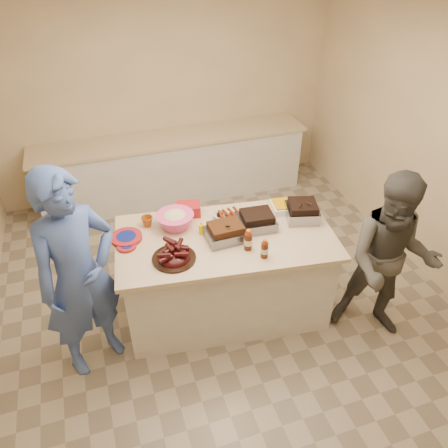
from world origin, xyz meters
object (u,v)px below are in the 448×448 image
object	(u,v)px
island	(226,308)
bbq_bottle_b	(264,257)
bbq_bottle_a	(248,249)
plastic_cup	(148,226)
guest_blue	(100,354)
coleslaw_bowl	(176,227)
guest_gray	(371,326)
roasting_pan	(301,218)
rib_platter	(174,259)
mustard_bottle	(202,233)

from	to	relation	value
island	bbq_bottle_b	bearing A→B (deg)	-52.91
bbq_bottle_a	plastic_cup	distance (m)	0.97
island	guest_blue	world-z (taller)	island
coleslaw_bowl	guest_blue	world-z (taller)	coleslaw_bowl
bbq_bottle_b	guest_gray	distance (m)	1.43
island	plastic_cup	distance (m)	1.18
roasting_pan	guest_blue	size ratio (longest dim) A/B	0.15
rib_platter	guest_blue	distance (m)	1.19
island	plastic_cup	size ratio (longest dim) A/B	18.27
guest_gray	guest_blue	bearing A→B (deg)	-158.70
guest_blue	plastic_cup	bearing A→B (deg)	15.28
plastic_cup	roasting_pan	bearing A→B (deg)	-13.66
rib_platter	bbq_bottle_b	distance (m)	0.75
island	rib_platter	distance (m)	1.06
roasting_pan	guest_gray	xyz separation A→B (m)	(0.50, -0.71, -0.92)
coleslaw_bowl	guest_blue	xyz separation A→B (m)	(-0.88, -0.45, -0.92)
bbq_bottle_b	guest_blue	distance (m)	1.76
island	roasting_pan	size ratio (longest dim) A/B	6.64
bbq_bottle_b	guest_blue	size ratio (longest dim) A/B	0.10
plastic_cup	rib_platter	bearing A→B (deg)	-77.32
mustard_bottle	plastic_cup	world-z (taller)	mustard_bottle
bbq_bottle_a	plastic_cup	size ratio (longest dim) A/B	1.89
roasting_pan	guest_gray	world-z (taller)	roasting_pan
guest_gray	bbq_bottle_a	bearing A→B (deg)	-168.56
island	guest_gray	size ratio (longest dim) A/B	1.17
bbq_bottle_a	mustard_bottle	bearing A→B (deg)	132.61
rib_platter	guest_blue	world-z (taller)	rib_platter
coleslaw_bowl	bbq_bottle_b	size ratio (longest dim) A/B	1.88
bbq_bottle_b	guest_blue	xyz separation A→B (m)	(-1.48, 0.20, -0.92)
island	rib_platter	bearing A→B (deg)	-154.90
guest_blue	guest_gray	bearing A→B (deg)	-36.70
island	guest_blue	xyz separation A→B (m)	(-1.27, -0.18, 0.00)
mustard_bottle	plastic_cup	distance (m)	0.51
plastic_cup	bbq_bottle_a	bearing A→B (deg)	-39.02
roasting_pan	bbq_bottle_a	xyz separation A→B (m)	(-0.65, -0.27, 0.00)
rib_platter	plastic_cup	world-z (taller)	rib_platter
guest_blue	island	bearing A→B (deg)	-17.80
rib_platter	mustard_bottle	distance (m)	0.42
roasting_pan	coleslaw_bowl	world-z (taller)	coleslaw_bowl
roasting_pan	coleslaw_bowl	xyz separation A→B (m)	(-1.16, 0.24, 0.00)
roasting_pan	guest_gray	distance (m)	1.26
bbq_bottle_b	guest_gray	world-z (taller)	bbq_bottle_b
mustard_bottle	rib_platter	bearing A→B (deg)	-139.27
bbq_bottle_a	guest_blue	bearing A→B (deg)	177.70
rib_platter	bbq_bottle_a	world-z (taller)	bbq_bottle_a
guest_blue	guest_gray	xyz separation A→B (m)	(2.54, -0.49, 0.00)
roasting_pan	coleslaw_bowl	distance (m)	1.18
bbq_bottle_a	bbq_bottle_b	bearing A→B (deg)	-57.32
island	mustard_bottle	xyz separation A→B (m)	(-0.19, 0.11, 0.92)
island	rib_platter	xyz separation A→B (m)	(-0.51, -0.16, 0.92)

